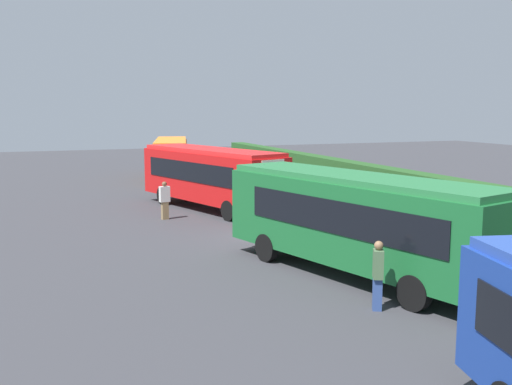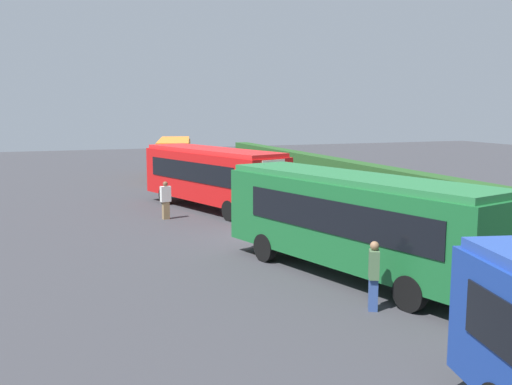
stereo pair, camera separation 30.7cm
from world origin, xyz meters
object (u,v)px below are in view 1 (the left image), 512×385
Objects in this scene: bus_orange at (171,156)px; bus_green at (356,219)px; person_left at (165,200)px; bus_red at (211,175)px; person_center at (378,273)px.

bus_orange is 28.14m from bus_green.
person_left is (16.21, -4.09, -0.75)m from bus_orange.
bus_orange is at bearing -16.81° from bus_green.
person_left is at bearing 0.12° from bus_orange.
bus_red is at bearing -12.95° from bus_green.
bus_green is 5.74× the size of person_left.
bus_orange is 5.35× the size of person_left.
bus_red is 5.44× the size of person_center.
bus_orange is at bearing 156.99° from person_left.
bus_green is (28.14, -0.48, 0.17)m from bus_orange.
bus_red is at bearing 113.18° from person_left.
person_center is at bearing 0.70° from person_left.
bus_orange is 0.93× the size of bus_green.
bus_orange is 0.96× the size of bus_red.
person_left is (-11.93, -3.61, -0.92)m from bus_green.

